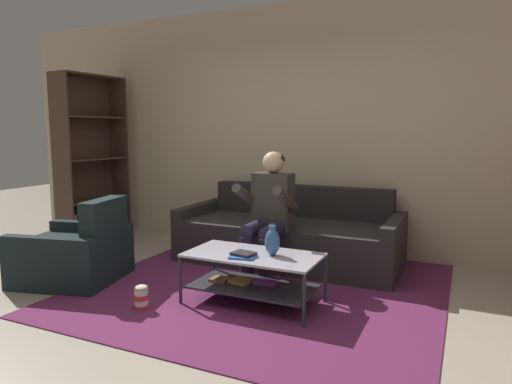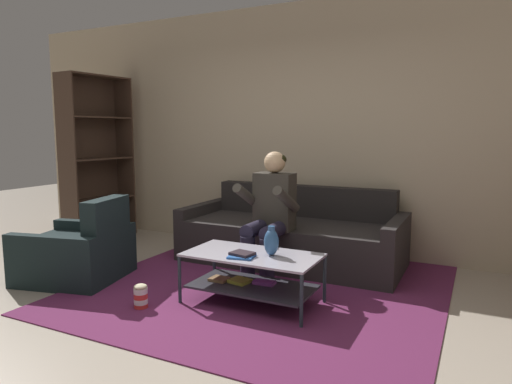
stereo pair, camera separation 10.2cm
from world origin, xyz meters
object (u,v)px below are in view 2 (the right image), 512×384
(couch, at_px, (292,237))
(armchair, at_px, (78,253))
(coffee_table, at_px, (251,271))
(popcorn_tub, at_px, (141,296))
(book_stack, at_px, (242,255))
(person_seated_center, at_px, (270,210))
(bookshelf, at_px, (93,179))
(vase, at_px, (271,242))

(couch, distance_m, armchair, 2.19)
(couch, bearing_deg, coffee_table, -83.12)
(popcorn_tub, bearing_deg, book_stack, 27.72)
(person_seated_center, bearing_deg, bookshelf, 170.82)
(person_seated_center, relative_size, armchair, 1.18)
(vase, relative_size, armchair, 0.23)
(armchair, xyz_separation_m, popcorn_tub, (1.03, -0.31, -0.16))
(person_seated_center, relative_size, bookshelf, 0.58)
(armchair, bearing_deg, person_seated_center, 28.47)
(couch, height_order, armchair, couch)
(coffee_table, bearing_deg, vase, 9.68)
(book_stack, height_order, popcorn_tub, book_stack)
(couch, relative_size, book_stack, 10.31)
(person_seated_center, relative_size, popcorn_tub, 6.01)
(vase, relative_size, book_stack, 1.06)
(couch, relative_size, armchair, 2.26)
(coffee_table, distance_m, bookshelf, 3.17)
(bookshelf, bearing_deg, couch, 2.63)
(bookshelf, bearing_deg, armchair, -49.57)
(couch, xyz_separation_m, book_stack, (0.13, -1.39, 0.16))
(book_stack, distance_m, bookshelf, 3.17)
(book_stack, height_order, armchair, armchair)
(vase, relative_size, popcorn_tub, 1.18)
(person_seated_center, bearing_deg, book_stack, -80.97)
(book_stack, xyz_separation_m, popcorn_tub, (-0.73, -0.38, -0.34))
(armchair, distance_m, popcorn_tub, 1.09)
(vase, bearing_deg, armchair, -173.57)
(person_seated_center, height_order, vase, person_seated_center)
(couch, height_order, vase, couch)
(book_stack, distance_m, armchair, 1.77)
(armchair, bearing_deg, bookshelf, 130.43)
(bookshelf, relative_size, popcorn_tub, 10.43)
(armchair, bearing_deg, coffee_table, 6.13)
(person_seated_center, distance_m, armchair, 1.90)
(couch, relative_size, vase, 9.73)
(person_seated_center, relative_size, coffee_table, 1.12)
(vase, distance_m, popcorn_tub, 1.14)
(person_seated_center, height_order, coffee_table, person_seated_center)
(coffee_table, bearing_deg, book_stack, -100.98)
(coffee_table, xyz_separation_m, bookshelf, (-2.92, 1.14, 0.52))
(book_stack, bearing_deg, armchair, -177.72)
(person_seated_center, relative_size, book_stack, 5.38)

